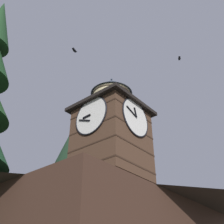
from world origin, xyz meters
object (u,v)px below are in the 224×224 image
(clock_tower, at_px, (111,131))
(flying_bird_low, at_px, (75,51))
(moon, at_px, (40,221))
(flying_bird_high, at_px, (179,58))

(clock_tower, xyz_separation_m, flying_bird_low, (2.18, -2.22, 7.54))
(flying_bird_low, bearing_deg, moon, -124.92)
(flying_bird_low, bearing_deg, flying_bird_high, 140.90)
(clock_tower, xyz_separation_m, moon, (-19.81, -33.72, 1.28))
(clock_tower, bearing_deg, flying_bird_high, 144.12)
(moon, xyz_separation_m, flying_bird_low, (21.98, 31.49, 6.26))
(flying_bird_high, bearing_deg, flying_bird_low, -39.10)
(flying_bird_high, xyz_separation_m, flying_bird_low, (7.29, -5.92, -0.73))
(moon, relative_size, flying_bird_low, 3.23)
(clock_tower, height_order, flying_bird_low, flying_bird_low)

